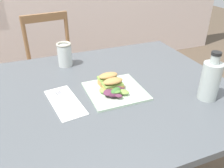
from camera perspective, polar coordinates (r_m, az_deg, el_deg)
name	(u,v)px	position (r m, az deg, el deg)	size (l,w,h in m)	color
dining_table	(104,112)	(1.13, -1.88, -6.73)	(1.19, 0.98, 0.74)	#51565B
chair_wooden_far	(55,69)	(1.98, -13.57, 3.50)	(0.44, 0.44, 0.87)	#8E6642
plate_lunch	(115,91)	(1.05, 0.81, -1.71)	(0.25, 0.25, 0.01)	beige
sandwich_half_front	(113,84)	(1.04, 0.22, -0.02)	(0.09, 0.06, 0.06)	tan
sandwich_half_back	(108,78)	(1.09, -1.00, 1.44)	(0.09, 0.06, 0.06)	tan
salad_mixed_greens	(114,91)	(1.01, 0.46, -1.70)	(0.13, 0.13, 0.03)	#4C2338
napkin_folded	(65,102)	(1.00, -11.37, -4.35)	(0.11, 0.25, 0.00)	white
fork_on_napkin	(63,99)	(1.01, -11.75, -3.70)	(0.05, 0.19, 0.00)	silver
bottle_cold_brew	(210,82)	(1.05, 22.66, 0.38)	(0.08, 0.08, 0.21)	black
mason_jar_iced_tea	(65,56)	(1.30, -11.40, 6.78)	(0.08, 0.08, 0.13)	#995623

